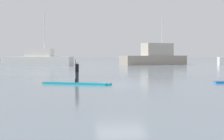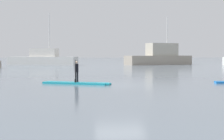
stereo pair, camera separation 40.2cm
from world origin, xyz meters
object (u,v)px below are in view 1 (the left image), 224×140
object	(u,v)px
paddler_child_solo	(77,70)
trawler_grey_distant	(155,57)
paddleboard_near	(77,83)
fishing_boat_white_large	(38,59)

from	to	relation	value
paddler_child_solo	trawler_grey_distant	bearing A→B (deg)	68.44
paddleboard_near	trawler_grey_distant	world-z (taller)	trawler_grey_distant
trawler_grey_distant	paddleboard_near	bearing A→B (deg)	-111.58
paddleboard_near	trawler_grey_distant	size ratio (longest dim) A/B	0.35
paddleboard_near	fishing_boat_white_large	size ratio (longest dim) A/B	0.37
trawler_grey_distant	paddler_child_solo	bearing A→B (deg)	-111.56
paddleboard_near	paddler_child_solo	world-z (taller)	paddler_child_solo
fishing_boat_white_large	trawler_grey_distant	world-z (taller)	fishing_boat_white_large
trawler_grey_distant	fishing_boat_white_large	bearing A→B (deg)	179.90
paddler_child_solo	trawler_grey_distant	world-z (taller)	trawler_grey_distant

